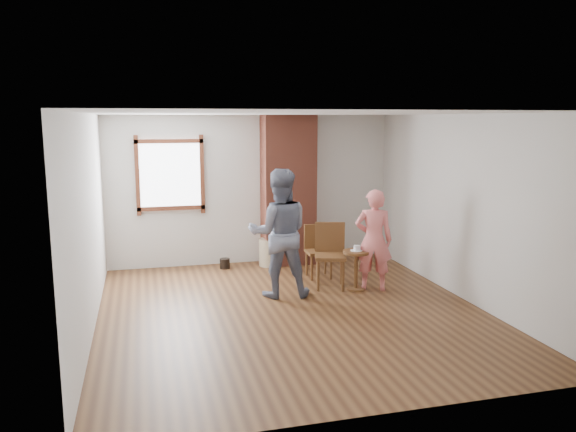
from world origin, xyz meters
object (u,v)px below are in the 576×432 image
(dining_chair_right, at_px, (330,251))
(man, at_px, (279,233))
(dining_chair_left, at_px, (318,248))
(person_pink, at_px, (374,240))
(stoneware_crock, at_px, (270,252))
(side_table, at_px, (356,264))

(dining_chair_right, height_order, man, man)
(dining_chair_left, height_order, person_pink, person_pink)
(man, xyz_separation_m, person_pink, (1.42, -0.07, -0.16))
(dining_chair_right, bearing_deg, stoneware_crock, 129.65)
(stoneware_crock, xyz_separation_m, side_table, (0.93, -1.71, 0.16))
(dining_chair_right, distance_m, side_table, 0.44)
(side_table, height_order, person_pink, person_pink)
(dining_chair_right, bearing_deg, man, -147.23)
(dining_chair_left, relative_size, man, 0.46)
(dining_chair_right, bearing_deg, person_pink, -13.03)
(stoneware_crock, xyz_separation_m, person_pink, (1.19, -1.75, 0.52))
(stoneware_crock, relative_size, dining_chair_right, 0.49)
(side_table, distance_m, person_pink, 0.44)
(person_pink, bearing_deg, dining_chair_right, -8.12)
(side_table, bearing_deg, man, 178.88)
(dining_chair_left, relative_size, side_table, 1.41)
(side_table, xyz_separation_m, man, (-1.17, 0.02, 0.52))
(stoneware_crock, distance_m, dining_chair_right, 1.59)
(person_pink, bearing_deg, man, 18.53)
(dining_chair_left, relative_size, person_pink, 0.55)
(dining_chair_left, bearing_deg, dining_chair_right, -86.88)
(dining_chair_right, height_order, person_pink, person_pink)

